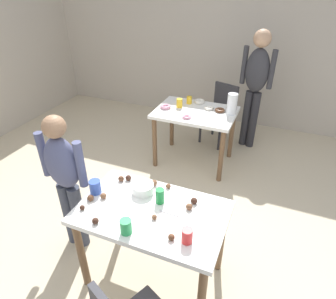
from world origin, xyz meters
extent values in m
plane|color=beige|center=(0.00, 0.00, 0.00)|extent=(6.40, 6.40, 0.00)
cube|color=#BCB2A3|center=(0.00, 3.20, 1.30)|extent=(6.40, 0.10, 2.60)
cube|color=white|center=(0.15, -0.17, 0.73)|extent=(1.10, 0.68, 0.04)
cylinder|color=brown|center=(-0.34, -0.45, 0.35)|extent=(0.06, 0.06, 0.71)
cylinder|color=brown|center=(-0.34, 0.11, 0.35)|extent=(0.06, 0.06, 0.71)
cylinder|color=brown|center=(0.64, 0.11, 0.35)|extent=(0.06, 0.06, 0.71)
cube|color=white|center=(-0.10, 1.67, 0.73)|extent=(1.00, 0.72, 0.04)
cylinder|color=brown|center=(-0.54, 1.37, 0.35)|extent=(0.06, 0.06, 0.71)
cylinder|color=brown|center=(0.34, 1.37, 0.35)|extent=(0.06, 0.06, 0.71)
cylinder|color=brown|center=(-0.54, 1.97, 0.35)|extent=(0.06, 0.06, 0.71)
cylinder|color=brown|center=(0.34, 1.97, 0.35)|extent=(0.06, 0.06, 0.71)
cube|color=#2D2D33|center=(0.05, 2.31, 0.43)|extent=(0.51, 0.51, 0.04)
cube|color=#2D2D33|center=(0.11, 2.48, 0.66)|extent=(0.37, 0.17, 0.42)
cylinder|color=#2D2D33|center=(0.15, 2.09, 0.21)|extent=(0.04, 0.04, 0.41)
cylinder|color=#2D2D33|center=(-0.17, 2.21, 0.21)|extent=(0.04, 0.04, 0.41)
cylinder|color=#2D2D33|center=(0.27, 2.41, 0.21)|extent=(0.04, 0.04, 0.41)
cylinder|color=#2D2D33|center=(-0.05, 2.53, 0.21)|extent=(0.04, 0.04, 0.41)
cylinder|color=#383D4C|center=(-0.74, -0.10, 0.34)|extent=(0.11, 0.11, 0.68)
cylinder|color=#383D4C|center=(-0.63, -0.10, 0.34)|extent=(0.11, 0.11, 0.68)
ellipsoid|color=#4C5175|center=(-0.68, -0.10, 0.92)|extent=(0.32, 0.21, 0.48)
sphere|color=#997051|center=(-0.68, -0.10, 1.25)|extent=(0.18, 0.18, 0.18)
cylinder|color=#4C5175|center=(-0.87, -0.10, 0.96)|extent=(0.07, 0.07, 0.41)
cylinder|color=#4C5175|center=(-0.49, -0.11, 0.96)|extent=(0.07, 0.07, 0.41)
cylinder|color=#28282D|center=(0.55, 2.39, 0.42)|extent=(0.11, 0.11, 0.83)
cylinder|color=#28282D|center=(0.45, 2.41, 0.42)|extent=(0.11, 0.11, 0.83)
ellipsoid|color=#333338|center=(0.50, 2.40, 1.13)|extent=(0.36, 0.27, 0.59)
sphere|color=tan|center=(0.50, 2.40, 1.54)|extent=(0.23, 0.23, 0.23)
cylinder|color=#333338|center=(0.69, 2.36, 1.17)|extent=(0.08, 0.08, 0.50)
cylinder|color=#333338|center=(0.32, 2.44, 1.17)|extent=(0.08, 0.08, 0.50)
cylinder|color=white|center=(-0.01, 0.00, 0.79)|extent=(0.17, 0.17, 0.08)
cylinder|color=#198438|center=(0.17, -0.06, 0.81)|extent=(0.07, 0.07, 0.12)
cube|color=silver|center=(0.28, -0.14, 0.75)|extent=(0.17, 0.02, 0.01)
cylinder|color=red|center=(0.48, -0.34, 0.80)|extent=(0.07, 0.07, 0.11)
cylinder|color=green|center=(0.08, -0.42, 0.80)|extent=(0.08, 0.08, 0.11)
cylinder|color=#3351B2|center=(-0.35, -0.15, 0.81)|extent=(0.09, 0.09, 0.11)
sphere|color=brown|center=(-0.33, -0.24, 0.78)|extent=(0.05, 0.05, 0.05)
sphere|color=brown|center=(0.20, -0.24, 0.77)|extent=(0.04, 0.04, 0.04)
sphere|color=#3D2319|center=(-0.19, 0.09, 0.77)|extent=(0.05, 0.05, 0.05)
sphere|color=#3D2319|center=(0.41, 0.02, 0.78)|extent=(0.05, 0.05, 0.05)
sphere|color=brown|center=(-0.24, 0.06, 0.77)|extent=(0.05, 0.05, 0.05)
sphere|color=brown|center=(-0.26, -0.18, 0.77)|extent=(0.05, 0.05, 0.05)
sphere|color=brown|center=(0.38, -0.37, 0.77)|extent=(0.04, 0.04, 0.04)
sphere|color=#3D2319|center=(-0.33, -0.35, 0.77)|extent=(0.04, 0.04, 0.04)
sphere|color=brown|center=(0.40, -0.05, 0.77)|extent=(0.05, 0.05, 0.05)
sphere|color=#3D2319|center=(-0.16, -0.43, 0.77)|extent=(0.05, 0.05, 0.05)
sphere|color=brown|center=(0.16, 0.12, 0.77)|extent=(0.04, 0.04, 0.04)
sphere|color=brown|center=(0.04, 0.11, 0.78)|extent=(0.05, 0.05, 0.05)
cylinder|color=white|center=(0.33, 1.75, 0.88)|extent=(0.12, 0.12, 0.26)
cylinder|color=yellow|center=(-0.33, 1.71, 0.81)|extent=(0.08, 0.08, 0.11)
cylinder|color=yellow|center=(-0.25, 1.87, 0.80)|extent=(0.07, 0.07, 0.10)
torus|color=white|center=(-0.13, 1.94, 0.77)|extent=(0.14, 0.14, 0.04)
torus|color=brown|center=(0.18, 1.77, 0.77)|extent=(0.13, 0.13, 0.04)
torus|color=pink|center=(-0.49, 1.61, 0.77)|extent=(0.14, 0.14, 0.04)
torus|color=pink|center=(-0.14, 1.43, 0.77)|extent=(0.10, 0.10, 0.03)
torus|color=white|center=(0.04, 1.78, 0.77)|extent=(0.12, 0.12, 0.03)
camera|label=1|loc=(0.87, -1.62, 2.27)|focal=31.50mm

